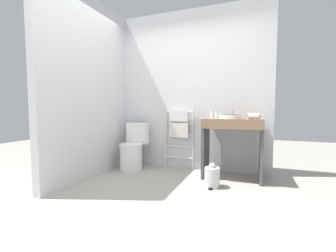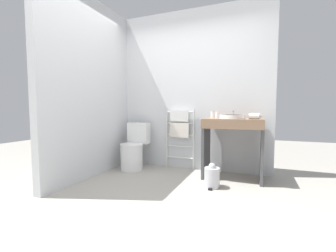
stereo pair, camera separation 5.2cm
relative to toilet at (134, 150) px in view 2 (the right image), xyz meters
The scene contains 12 objects.
ground_plane 1.48m from the toilet, 52.89° to the right, with size 12.00×12.00×0.00m, color #A8A399.
wall_back 1.41m from the toilet, 26.65° to the left, with size 2.67×0.12×2.68m, color silver.
wall_side 1.16m from the toilet, 136.26° to the right, with size 0.12×2.26×2.68m, color silver.
toilet is the anchor object (origin of this frame).
towel_radiator 0.87m from the toilet, 24.36° to the left, with size 0.51×0.06×1.02m.
vanity_counter 1.65m from the toilet, ahead, with size 0.83×0.56×0.89m.
sink_basin 1.72m from the toilet, ahead, with size 0.35×0.35×0.06m.
faucet 1.75m from the toilet, ahead, with size 0.02×0.10×0.12m.
cup_near_wall 1.46m from the toilet, 10.51° to the left, with size 0.06×0.06×0.10m.
cup_near_edge 1.52m from the toilet, ahead, with size 0.06×0.06×0.09m.
hair_dryer 2.01m from the toilet, ahead, with size 0.18×0.18×0.08m.
trash_bin 1.49m from the toilet, 16.46° to the right, with size 0.20×0.23×0.32m.
Camera 2 is at (1.08, -2.16, 1.02)m, focal length 24.00 mm.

